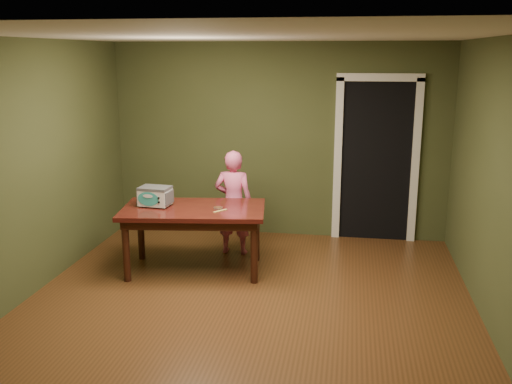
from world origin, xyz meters
The scene contains 8 objects.
floor centered at (0.00, 0.00, 0.00)m, with size 5.00×5.00×0.00m, color #5A3319.
room_shell centered at (0.00, 0.00, 1.71)m, with size 4.52×5.02×2.61m.
doorway centered at (1.30, 2.78, 1.06)m, with size 1.10×0.66×2.25m.
dining_table centered at (-0.77, 0.96, 0.65)m, with size 1.70×1.10×0.75m.
toy_oven centered at (-1.21, 0.95, 0.87)m, with size 0.38×0.28×0.22m.
baking_pan centered at (-0.48, 0.95, 0.76)m, with size 0.10×0.10×0.02m.
spatula centered at (-0.43, 0.86, 0.75)m, with size 0.18×0.03×0.01m, color #DFC461.
child centered at (-0.44, 1.62, 0.65)m, with size 0.48×0.31×1.30m, color pink.
Camera 1 is at (0.96, -5.05, 2.45)m, focal length 40.00 mm.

